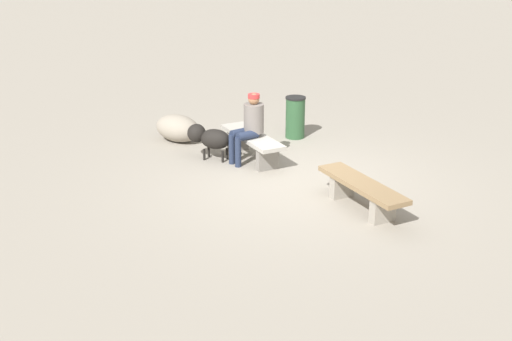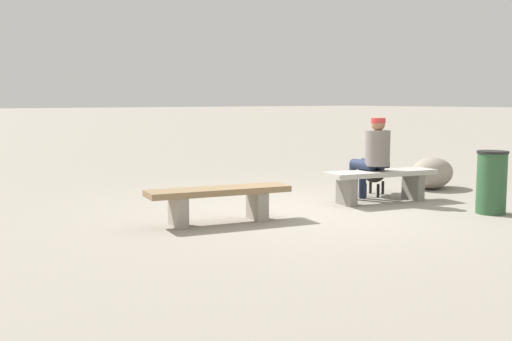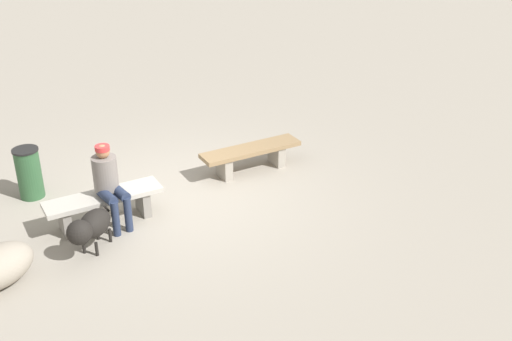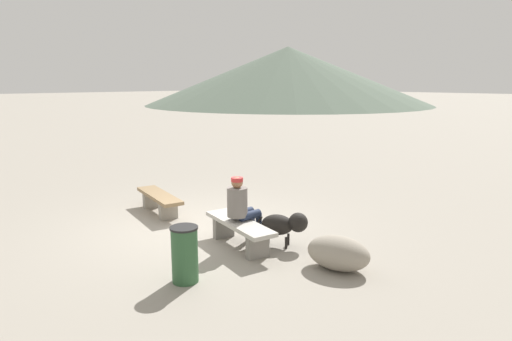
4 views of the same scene
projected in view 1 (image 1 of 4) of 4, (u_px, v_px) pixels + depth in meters
The scene contains 7 objects.
ground at pixel (295, 183), 10.84m from camera, with size 210.00×210.00×0.06m, color gray.
bench_left at pixel (362, 190), 9.68m from camera, with size 1.80×0.76×0.43m.
bench_right at pixel (252, 142), 11.70m from camera, with size 1.75×0.79×0.46m.
seated_person at pixel (250, 123), 11.46m from camera, with size 0.37×0.64×1.23m.
dog at pixel (209, 137), 11.72m from camera, with size 0.81×0.65×0.62m.
trash_bin at pixel (295, 117), 12.89m from camera, with size 0.40×0.40×0.82m.
boulder at pixel (178, 128), 12.73m from camera, with size 0.98×0.61×0.52m, color gray.
Camera 1 is at (-7.42, 6.83, 4.00)m, focal length 46.09 mm.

